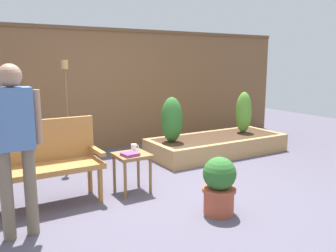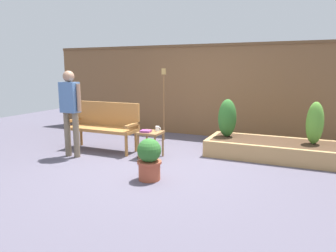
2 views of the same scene
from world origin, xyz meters
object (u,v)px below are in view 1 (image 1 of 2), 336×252
(side_table, at_px, (132,160))
(book_on_table, at_px, (130,154))
(garden_bench, at_px, (32,158))
(person_by_bench, at_px, (14,137))
(shrub_far_corner, at_px, (244,112))
(tiki_torch, at_px, (66,94))
(cup_on_table, at_px, (134,147))
(potted_boxwood, at_px, (219,185))
(shrub_near_bench, at_px, (172,120))

(side_table, relative_size, book_on_table, 2.66)
(garden_bench, bearing_deg, person_by_bench, -109.68)
(shrub_far_corner, relative_size, tiki_torch, 0.46)
(side_table, xyz_separation_m, book_on_table, (-0.06, -0.08, 0.10))
(side_table, bearing_deg, person_by_bench, -159.21)
(shrub_far_corner, bearing_deg, tiki_torch, 171.81)
(cup_on_table, bearing_deg, shrub_far_corner, 18.24)
(side_table, distance_m, potted_boxwood, 1.16)
(cup_on_table, distance_m, shrub_far_corner, 2.74)
(side_table, xyz_separation_m, person_by_bench, (-1.35, -0.51, 0.54))
(book_on_table, height_order, potted_boxwood, potted_boxwood)
(potted_boxwood, bearing_deg, book_on_table, 120.14)
(shrub_far_corner, bearing_deg, potted_boxwood, -137.26)
(tiki_torch, bearing_deg, person_by_bench, -116.79)
(tiki_torch, bearing_deg, cup_on_table, -70.30)
(side_table, distance_m, book_on_table, 0.14)
(book_on_table, height_order, shrub_near_bench, shrub_near_bench)
(cup_on_table, bearing_deg, shrub_near_bench, 38.58)
(shrub_near_bench, distance_m, shrub_far_corner, 1.53)
(garden_bench, xyz_separation_m, cup_on_table, (1.19, -0.05, -0.02))
(potted_boxwood, xyz_separation_m, shrub_far_corner, (2.18, 2.01, 0.35))
(cup_on_table, relative_size, shrub_near_bench, 0.15)
(book_on_table, xyz_separation_m, tiki_torch, (-0.32, 1.49, 0.61))
(cup_on_table, height_order, person_by_bench, person_by_bench)
(book_on_table, bearing_deg, shrub_near_bench, 32.65)
(side_table, relative_size, tiki_torch, 0.30)
(side_table, bearing_deg, shrub_far_corner, 19.83)
(tiki_torch, bearing_deg, book_on_table, -77.72)
(shrub_near_bench, height_order, person_by_bench, person_by_bench)
(shrub_far_corner, height_order, person_by_bench, person_by_bench)
(garden_bench, relative_size, shrub_near_bench, 1.98)
(tiki_torch, bearing_deg, garden_bench, -120.34)
(book_on_table, bearing_deg, tiki_torch, 94.23)
(side_table, xyz_separation_m, shrub_far_corner, (2.68, 0.97, 0.27))
(person_by_bench, bearing_deg, side_table, 20.79)
(garden_bench, relative_size, side_table, 3.00)
(side_table, bearing_deg, garden_bench, 171.49)
(garden_bench, relative_size, shrub_far_corner, 1.95)
(cup_on_table, xyz_separation_m, tiki_torch, (-0.46, 1.30, 0.58))
(tiki_torch, distance_m, person_by_bench, 2.16)
(potted_boxwood, height_order, shrub_far_corner, shrub_far_corner)
(side_table, xyz_separation_m, cup_on_table, (0.08, 0.11, 0.13))
(side_table, bearing_deg, book_on_table, -126.40)
(garden_bench, height_order, side_table, garden_bench)
(side_table, height_order, person_by_bench, person_by_bench)
(shrub_near_bench, bearing_deg, garden_bench, -160.51)
(garden_bench, height_order, person_by_bench, person_by_bench)
(garden_bench, relative_size, tiki_torch, 0.90)
(potted_boxwood, height_order, tiki_torch, tiki_torch)
(garden_bench, relative_size, cup_on_table, 13.59)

